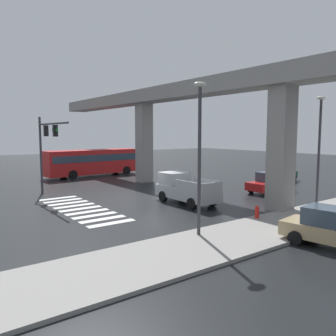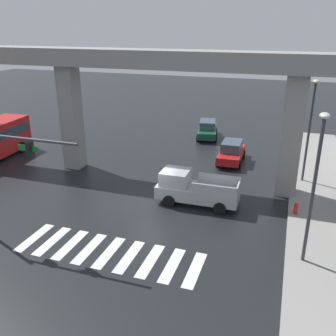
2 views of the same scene
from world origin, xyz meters
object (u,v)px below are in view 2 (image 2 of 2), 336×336
(pickup_truck, at_px, (193,189))
(street_lamp_mid_block, at_px, (311,120))
(fire_hydrant, at_px, (296,209))
(street_lamp_near_corner, at_px, (316,174))
(sedan_dark_green, at_px, (207,129))
(sedan_red, at_px, (231,152))

(pickup_truck, bearing_deg, street_lamp_mid_block, 41.18)
(pickup_truck, bearing_deg, fire_hydrant, 2.73)
(pickup_truck, relative_size, street_lamp_near_corner, 0.71)
(street_lamp_mid_block, relative_size, fire_hydrant, 8.52)
(fire_hydrant, bearing_deg, pickup_truck, -177.27)
(pickup_truck, distance_m, sedan_dark_green, 14.73)
(street_lamp_near_corner, relative_size, street_lamp_mid_block, 1.00)
(sedan_dark_green, distance_m, street_lamp_mid_block, 13.09)
(sedan_red, height_order, fire_hydrant, sedan_red)
(street_lamp_near_corner, bearing_deg, sedan_red, 113.51)
(pickup_truck, bearing_deg, sedan_dark_green, 99.38)
(street_lamp_near_corner, height_order, fire_hydrant, street_lamp_near_corner)
(sedan_red, height_order, street_lamp_mid_block, street_lamp_mid_block)
(sedan_dark_green, relative_size, street_lamp_mid_block, 0.63)
(sedan_red, distance_m, street_lamp_near_corner, 14.40)
(sedan_dark_green, height_order, street_lamp_near_corner, street_lamp_near_corner)
(fire_hydrant, bearing_deg, sedan_red, 122.66)
(street_lamp_near_corner, xyz_separation_m, fire_hydrant, (-0.40, 4.73, -4.13))
(sedan_dark_green, relative_size, sedan_red, 1.05)
(sedan_dark_green, distance_m, sedan_red, 7.07)
(street_lamp_mid_block, height_order, fire_hydrant, street_lamp_mid_block)
(pickup_truck, distance_m, street_lamp_near_corner, 8.69)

